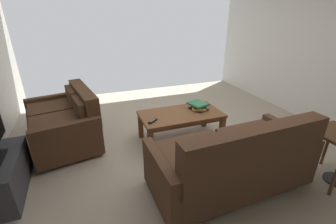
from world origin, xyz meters
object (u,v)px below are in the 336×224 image
(sofa_main, at_px, (234,160))
(book_stack, at_px, (198,106))
(coffee_table, at_px, (181,117))
(tv_remote, at_px, (153,121))
(loveseat_near, at_px, (66,121))

(sofa_main, bearing_deg, book_stack, -99.16)
(coffee_table, distance_m, tv_remote, 0.51)
(loveseat_near, xyz_separation_m, book_stack, (-1.95, 0.46, 0.15))
(sofa_main, height_order, tv_remote, sofa_main)
(coffee_table, relative_size, tv_remote, 7.93)
(coffee_table, height_order, tv_remote, tv_remote)
(sofa_main, relative_size, coffee_table, 1.47)
(book_stack, height_order, tv_remote, book_stack)
(coffee_table, xyz_separation_m, book_stack, (-0.31, -0.06, 0.12))
(loveseat_near, xyz_separation_m, tv_remote, (-1.16, 0.65, 0.11))
(sofa_main, xyz_separation_m, coffee_table, (0.11, -1.20, 0.01))
(coffee_table, xyz_separation_m, tv_remote, (0.48, 0.14, 0.08))
(loveseat_near, relative_size, tv_remote, 9.62)
(coffee_table, bearing_deg, loveseat_near, -17.50)
(tv_remote, bearing_deg, book_stack, -166.50)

